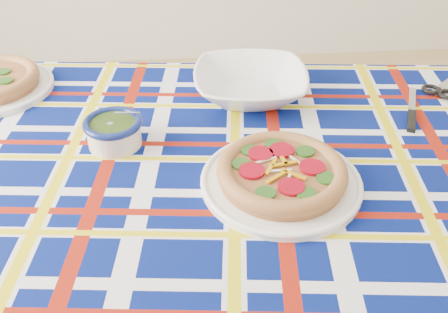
{
  "coord_description": "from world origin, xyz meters",
  "views": [
    {
      "loc": [
        -0.03,
        -1.08,
        1.41
      ],
      "look_at": [
        0.04,
        -0.24,
        0.8
      ],
      "focal_mm": 40.0,
      "sensor_mm": 36.0,
      "label": 1
    }
  ],
  "objects_px": {
    "serving_bowl": "(250,84)",
    "dining_table": "(193,205)",
    "main_focaccia_plate": "(282,172)",
    "pesto_bowl": "(114,130)"
  },
  "relations": [
    {
      "from": "serving_bowl",
      "to": "dining_table",
      "type": "bearing_deg",
      "value": -116.87
    },
    {
      "from": "main_focaccia_plate",
      "to": "pesto_bowl",
      "type": "bearing_deg",
      "value": 153.01
    },
    {
      "from": "dining_table",
      "to": "main_focaccia_plate",
      "type": "xyz_separation_m",
      "value": [
        0.18,
        -0.05,
        0.11
      ]
    },
    {
      "from": "dining_table",
      "to": "main_focaccia_plate",
      "type": "relative_size",
      "value": 5.35
    },
    {
      "from": "pesto_bowl",
      "to": "serving_bowl",
      "type": "bearing_deg",
      "value": 30.54
    },
    {
      "from": "serving_bowl",
      "to": "pesto_bowl",
      "type": "bearing_deg",
      "value": -149.46
    },
    {
      "from": "main_focaccia_plate",
      "to": "serving_bowl",
      "type": "height_order",
      "value": "serving_bowl"
    },
    {
      "from": "dining_table",
      "to": "main_focaccia_plate",
      "type": "bearing_deg",
      "value": -8.5
    },
    {
      "from": "dining_table",
      "to": "main_focaccia_plate",
      "type": "height_order",
      "value": "main_focaccia_plate"
    },
    {
      "from": "dining_table",
      "to": "pesto_bowl",
      "type": "relative_size",
      "value": 13.62
    }
  ]
}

